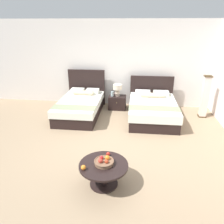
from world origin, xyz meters
TOP-DOWN VIEW (x-y plane):
  - ground_plane at (0.00, 0.00)m, footprint 9.90×9.48m
  - wall_back at (0.00, 2.94)m, footprint 9.90×0.12m
  - bed_near_window at (-1.12, 1.74)m, footprint 1.29×2.17m
  - bed_near_corner at (1.12, 1.73)m, footprint 1.44×2.08m
  - nightstand at (-0.02, 2.38)m, footprint 0.57×0.44m
  - table_lamp at (-0.02, 2.40)m, footprint 0.30×0.30m
  - vase at (-0.19, 2.34)m, footprint 0.10×0.10m
  - coffee_table at (0.14, -1.41)m, footprint 0.87×0.87m
  - fruit_bowl at (0.14, -1.40)m, footprint 0.35×0.35m
  - loose_apple at (0.18, -1.13)m, footprint 0.07×0.07m
  - loose_orange at (-0.17, -1.60)m, footprint 0.08×0.08m
  - floor_lamp_corner at (2.69, 2.06)m, footprint 0.23×0.23m

SIDE VIEW (x-z plane):
  - ground_plane at x=0.00m, z-range -0.02..0.00m
  - nightstand at x=-0.02m, z-range 0.00..0.46m
  - bed_near_window at x=-1.12m, z-range -0.33..0.92m
  - bed_near_corner at x=1.12m, z-range -0.25..0.85m
  - coffee_table at x=0.14m, z-range 0.10..0.53m
  - loose_apple at x=0.18m, z-range 0.43..0.50m
  - loose_orange at x=-0.17m, z-range 0.43..0.51m
  - fruit_bowl at x=0.14m, z-range 0.41..0.55m
  - vase at x=-0.19m, z-range 0.45..0.62m
  - floor_lamp_corner at x=2.69m, z-range 0.00..1.29m
  - table_lamp at x=-0.02m, z-range 0.51..0.90m
  - wall_back at x=0.00m, z-range 0.00..2.86m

